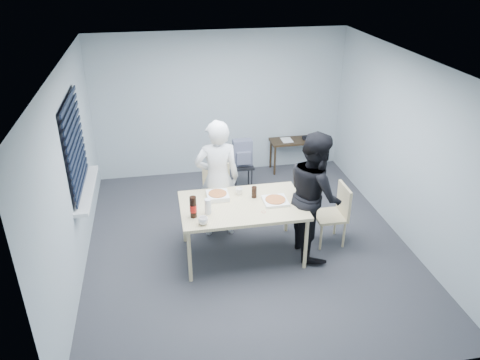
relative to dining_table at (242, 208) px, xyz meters
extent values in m
plane|color=#313237|center=(0.12, 0.23, -0.74)|extent=(5.00, 5.00, 0.00)
plane|color=white|center=(0.12, 0.23, 1.86)|extent=(5.00, 5.00, 0.00)
plane|color=#A5B2B8|center=(0.12, 2.73, 0.56)|extent=(4.50, 0.00, 4.50)
plane|color=#A5B2B8|center=(0.12, -2.27, 0.56)|extent=(4.50, 0.00, 4.50)
plane|color=#A5B2B8|center=(-2.13, 0.23, 0.56)|extent=(0.00, 5.00, 5.00)
plane|color=#A5B2B8|center=(2.37, 0.23, 0.56)|extent=(0.00, 5.00, 5.00)
plane|color=black|center=(-2.11, 0.63, 0.81)|extent=(0.00, 1.30, 1.30)
cube|color=black|center=(-2.08, 0.63, 0.81)|extent=(0.04, 1.30, 1.25)
cube|color=silver|center=(-2.04, 0.63, 0.15)|extent=(0.18, 1.42, 0.05)
cube|color=beige|center=(0.00, 0.00, 0.04)|extent=(1.64, 1.04, 0.04)
cylinder|color=beige|center=(-0.76, -0.46, -0.36)|extent=(0.05, 0.05, 0.75)
cylinder|color=beige|center=(-0.76, 0.46, -0.36)|extent=(0.05, 0.05, 0.75)
cylinder|color=beige|center=(0.76, -0.46, -0.36)|extent=(0.05, 0.05, 0.75)
cylinder|color=beige|center=(0.76, 0.46, -0.36)|extent=(0.05, 0.05, 0.75)
cube|color=beige|center=(-0.20, 0.92, -0.31)|extent=(0.42, 0.42, 0.04)
cube|color=beige|center=(-0.20, 1.11, -0.07)|extent=(0.42, 0.04, 0.44)
cylinder|color=beige|center=(-0.37, 0.75, -0.53)|extent=(0.03, 0.03, 0.41)
cylinder|color=beige|center=(-0.37, 1.09, -0.53)|extent=(0.03, 0.03, 0.41)
cylinder|color=beige|center=(-0.03, 0.75, -0.53)|extent=(0.03, 0.03, 0.41)
cylinder|color=beige|center=(-0.03, 1.09, -0.53)|extent=(0.03, 0.03, 0.41)
cube|color=beige|center=(1.27, 0.07, -0.31)|extent=(0.42, 0.42, 0.04)
cube|color=beige|center=(1.46, 0.07, -0.07)|extent=(0.04, 0.42, 0.44)
cylinder|color=beige|center=(1.10, -0.10, -0.53)|extent=(0.03, 0.03, 0.41)
cylinder|color=beige|center=(1.10, 0.24, -0.53)|extent=(0.03, 0.03, 0.41)
cylinder|color=beige|center=(1.44, -0.10, -0.53)|extent=(0.03, 0.03, 0.41)
cylinder|color=beige|center=(1.44, 0.24, -0.53)|extent=(0.03, 0.03, 0.41)
imported|color=silver|center=(-0.24, 0.62, 0.15)|extent=(0.65, 0.42, 1.77)
imported|color=black|center=(0.97, -0.08, 0.15)|extent=(0.47, 0.86, 1.77)
cube|color=#342413|center=(1.48, 2.51, -0.15)|extent=(0.91, 0.40, 0.04)
cylinder|color=#342413|center=(1.06, 2.35, -0.46)|extent=(0.04, 0.04, 0.56)
cylinder|color=#342413|center=(1.06, 2.68, -0.46)|extent=(0.04, 0.04, 0.56)
cylinder|color=#342413|center=(1.89, 2.35, -0.46)|extent=(0.04, 0.04, 0.56)
cylinder|color=#342413|center=(1.89, 2.68, -0.46)|extent=(0.04, 0.04, 0.56)
cube|color=black|center=(0.35, 1.85, -0.26)|extent=(0.36, 0.36, 0.04)
cylinder|color=black|center=(0.21, 1.71, -0.51)|extent=(0.04, 0.04, 0.46)
cylinder|color=black|center=(0.21, 1.99, -0.51)|extent=(0.04, 0.04, 0.46)
cylinder|color=black|center=(0.49, 1.71, -0.51)|extent=(0.04, 0.04, 0.46)
cylinder|color=black|center=(0.49, 1.99, -0.51)|extent=(0.04, 0.04, 0.46)
cube|color=slate|center=(0.35, 1.85, -0.02)|extent=(0.32, 0.17, 0.45)
cube|color=slate|center=(0.35, 1.73, -0.07)|extent=(0.24, 0.06, 0.22)
cube|color=white|center=(-0.30, 0.23, 0.07)|extent=(0.29, 0.29, 0.03)
cube|color=white|center=(-0.30, 0.23, 0.10)|extent=(0.29, 0.29, 0.03)
cylinder|color=#CC7F38|center=(-0.30, 0.23, 0.13)|extent=(0.25, 0.25, 0.01)
cube|color=white|center=(0.44, -0.02, 0.08)|extent=(0.32, 0.32, 0.03)
cylinder|color=#CC7F38|center=(0.44, -0.02, 0.10)|extent=(0.27, 0.27, 0.01)
imported|color=white|center=(-0.57, -0.40, 0.11)|extent=(0.17, 0.17, 0.10)
imported|color=white|center=(0.01, 0.28, 0.11)|extent=(0.10, 0.10, 0.09)
cylinder|color=black|center=(0.19, 0.15, 0.14)|extent=(0.09, 0.09, 0.16)
cylinder|color=black|center=(-0.66, -0.20, 0.20)|extent=(0.09, 0.09, 0.29)
cylinder|color=red|center=(-0.66, -0.20, 0.18)|extent=(0.09, 0.09, 0.10)
cylinder|color=silver|center=(-0.47, -0.15, 0.16)|extent=(0.09, 0.09, 0.20)
torus|color=red|center=(0.23, -0.25, 0.06)|extent=(0.07, 0.07, 0.00)
cube|color=white|center=(1.33, 2.53, -0.13)|extent=(0.22, 0.29, 0.00)
cube|color=black|center=(1.70, 2.51, -0.11)|extent=(0.16, 0.14, 0.06)
camera|label=1|loc=(-1.01, -5.27, 3.14)|focal=35.00mm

